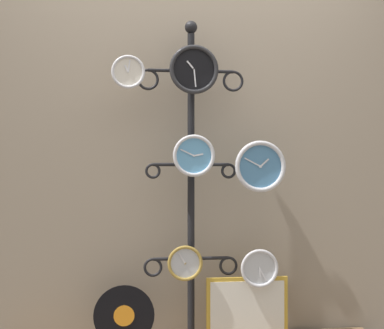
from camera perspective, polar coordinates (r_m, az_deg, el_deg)
name	(u,v)px	position (r m, az deg, el deg)	size (l,w,h in m)	color
shop_wall	(188,113)	(3.30, -0.42, 5.47)	(4.40, 0.04, 2.80)	gray
display_stand	(191,231)	(3.15, -0.11, -7.15)	(0.63, 0.38, 1.93)	black
clock_top_left	(128,72)	(3.06, -6.82, 9.77)	(0.19, 0.04, 0.19)	silver
clock_top_center	(194,70)	(3.09, 0.21, 10.09)	(0.28, 0.04, 0.28)	black
clock_middle_center	(194,156)	(3.04, 0.20, 0.94)	(0.24, 0.04, 0.24)	#60A8DB
clock_middle_right	(260,167)	(3.09, 7.29, -0.21)	(0.30, 0.04, 0.30)	#4C84B2
clock_bottom_center	(185,263)	(3.08, -0.75, -10.47)	(0.20, 0.04, 0.20)	silver
clock_bottom_right	(259,268)	(3.16, 7.20, -10.93)	(0.22, 0.04, 0.22)	silver
vinyl_record	(124,316)	(3.14, -7.26, -15.70)	(0.34, 0.01, 0.34)	black
picture_frame	(247,309)	(3.23, 5.91, -15.07)	(0.48, 0.02, 0.37)	gold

